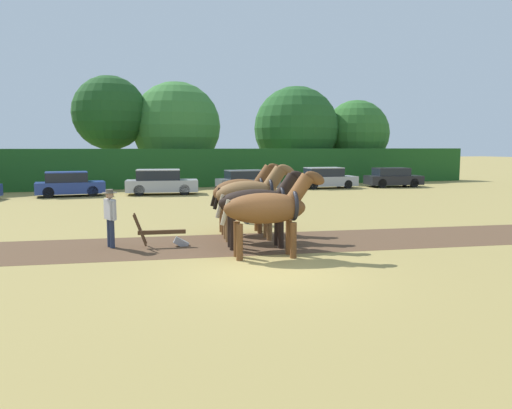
{
  "coord_description": "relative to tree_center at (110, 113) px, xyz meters",
  "views": [
    {
      "loc": [
        -4.1,
        -11.18,
        3.0
      ],
      "look_at": [
        1.28,
        4.4,
        1.1
      ],
      "focal_mm": 35.0,
      "sensor_mm": 36.0,
      "label": 1
    }
  ],
  "objects": [
    {
      "name": "tree_center_right",
      "position": [
        5.34,
        0.15,
        -0.97
      ],
      "size": [
        7.37,
        7.37,
        8.43
      ],
      "color": "#423323",
      "rests_on": "ground"
    },
    {
      "name": "parked_car_right",
      "position": [
        14.64,
        -9.1,
        -4.98
      ],
      "size": [
        4.42,
        2.01,
        1.53
      ],
      "rotation": [
        0.0,
        0.0,
        -0.05
      ],
      "color": "#9E9EA8",
      "rests_on": "ground"
    },
    {
      "name": "farmer_beside_team",
      "position": [
        3.87,
        -23.45,
        -4.75
      ],
      "size": [
        0.23,
        0.66,
        1.65
      ],
      "rotation": [
        0.0,
        0.0,
        -0.06
      ],
      "color": "#4C4C4C",
      "rests_on": "ground"
    },
    {
      "name": "hedgerow",
      "position": [
        1.99,
        -4.59,
        -4.27
      ],
      "size": [
        56.05,
        1.53,
        2.88
      ],
      "primitive_type": "cube",
      "color": "#1E511E",
      "rests_on": "ground"
    },
    {
      "name": "parked_car_far_right",
      "position": [
        20.03,
        -9.64,
        -5.0
      ],
      "size": [
        4.35,
        2.46,
        1.44
      ],
      "rotation": [
        0.0,
        0.0,
        -0.16
      ],
      "color": "black",
      "rests_on": "ground"
    },
    {
      "name": "draft_horse_lead_left",
      "position": [
        2.61,
        -29.39,
        -4.35
      ],
      "size": [
        2.96,
        1.19,
        2.43
      ],
      "rotation": [
        0.0,
        0.0,
        -0.14
      ],
      "color": "brown",
      "rests_on": "ground"
    },
    {
      "name": "tree_far_right",
      "position": [
        21.93,
        -0.84,
        -1.43
      ],
      "size": [
        6.08,
        6.08,
        7.33
      ],
      "color": "brown",
      "rests_on": "ground"
    },
    {
      "name": "draft_horse_trail_right",
      "position": [
        3.16,
        -25.41,
        -4.29
      ],
      "size": [
        2.67,
        1.29,
        2.51
      ],
      "rotation": [
        0.0,
        0.0,
        -0.14
      ],
      "color": "brown",
      "rests_on": "ground"
    },
    {
      "name": "farmer_at_plow",
      "position": [
        -1.42,
        -26.61,
        -4.67
      ],
      "size": [
        0.44,
        0.65,
        1.75
      ],
      "rotation": [
        0.0,
        0.0,
        0.31
      ],
      "color": "#28334C",
      "rests_on": "ground"
    },
    {
      "name": "parked_car_center",
      "position": [
        2.5,
        -10.01,
        -4.94
      ],
      "size": [
        4.7,
        2.47,
        1.6
      ],
      "rotation": [
        0.0,
        0.0,
        -0.16
      ],
      "color": "#A8A8B2",
      "rests_on": "ground"
    },
    {
      "name": "tree_center",
      "position": [
        0.0,
        0.0,
        0.0
      ],
      "size": [
        5.88,
        5.88,
        8.66
      ],
      "color": "#423323",
      "rests_on": "ground"
    },
    {
      "name": "draft_horse_trail_left",
      "position": [
        2.97,
        -26.74,
        -4.25
      ],
      "size": [
        2.76,
        1.25,
        2.52
      ],
      "rotation": [
        0.0,
        0.0,
        -0.14
      ],
      "color": "brown",
      "rests_on": "ground"
    },
    {
      "name": "parked_car_center_left",
      "position": [
        -3.0,
        -9.38,
        -4.98
      ],
      "size": [
        4.08,
        1.94,
        1.51
      ],
      "rotation": [
        0.0,
        0.0,
        0.04
      ],
      "color": "navy",
      "rests_on": "ground"
    },
    {
      "name": "plow",
      "position": [
        0.17,
        -27.02,
        -5.39
      ],
      "size": [
        1.68,
        0.55,
        1.13
      ],
      "rotation": [
        0.0,
        0.0,
        -0.14
      ],
      "color": "#4C331E",
      "rests_on": "ground"
    },
    {
      "name": "ground_plane",
      "position": [
        1.99,
        -30.79,
        -5.71
      ],
      "size": [
        240.0,
        240.0,
        0.0
      ],
      "primitive_type": "plane",
      "color": "#998447"
    },
    {
      "name": "plowed_furrow_strip",
      "position": [
        -2.54,
        -26.65,
        -5.7
      ],
      "size": [
        35.86,
        8.42,
        0.01
      ],
      "primitive_type": "cube",
      "rotation": [
        0.0,
        0.0,
        -0.14
      ],
      "color": "brown",
      "rests_on": "ground"
    },
    {
      "name": "draft_horse_lead_right",
      "position": [
        2.79,
        -28.06,
        -4.36
      ],
      "size": [
        2.88,
        1.14,
        2.37
      ],
      "rotation": [
        0.0,
        0.0,
        -0.14
      ],
      "color": "black",
      "rests_on": "ground"
    },
    {
      "name": "tree_right",
      "position": [
        16.03,
        -0.42,
        -1.07
      ],
      "size": [
        7.52,
        7.52,
        8.41
      ],
      "color": "#423323",
      "rests_on": "ground"
    },
    {
      "name": "parked_car_center_right",
      "position": [
        8.49,
        -9.34,
        -5.01
      ],
      "size": [
        4.24,
        1.78,
        1.44
      ],
      "rotation": [
        0.0,
        0.0,
        0.02
      ],
      "color": "#565B66",
      "rests_on": "ground"
    }
  ]
}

